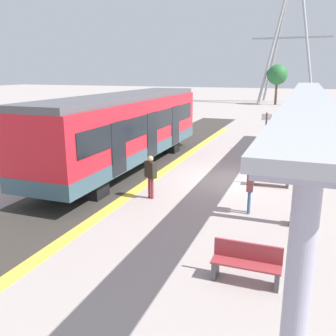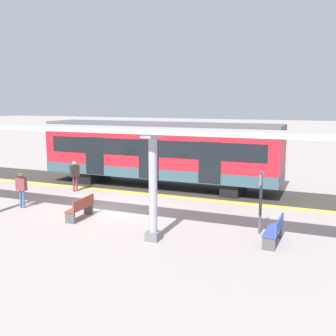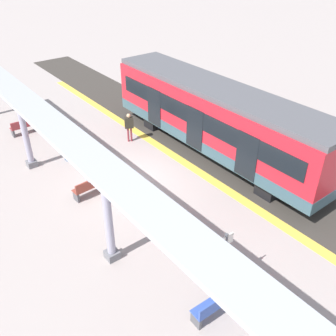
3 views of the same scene
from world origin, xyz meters
name	(u,v)px [view 2 (image 2 of 3)]	position (x,y,z in m)	size (l,w,h in m)	color
ground_plane	(107,208)	(0.00, 0.00, 0.00)	(176.00, 176.00, 0.00)	#A29691
tactile_edge_strip	(139,193)	(-3.09, 0.00, 0.00)	(0.46, 28.61, 0.01)	yellow
trackbed	(154,186)	(-4.92, 0.00, 0.00)	(3.20, 40.61, 0.01)	#38332D
train_near_carriage	(159,153)	(-4.91, 0.31, 1.83)	(2.65, 12.90, 3.48)	red
canopy_pillar_third	(153,187)	(2.87, 3.54, 1.82)	(1.10, 0.44, 3.58)	slate
canopy_beam	(59,128)	(2.87, -0.11, 3.66)	(1.20, 22.97, 0.16)	#A8AAB2
bench_mid_platform	(81,208)	(1.72, -0.12, 0.44)	(1.52, 0.53, 0.86)	brown
bench_far_end	(275,231)	(1.64, 7.33, 0.44)	(1.51, 0.49, 0.86)	#3350A7
platform_info_sign	(261,197)	(0.79, 6.69, 1.33)	(0.56, 0.10, 2.20)	#4C4C51
passenger_waiting_near_edge	(75,172)	(-2.20, -3.22, 0.99)	(0.50, 0.39, 1.59)	maroon
passenger_by_the_benches	(21,186)	(1.35, -3.43, 0.99)	(0.25, 0.47, 1.58)	#395B83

